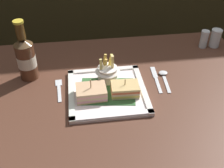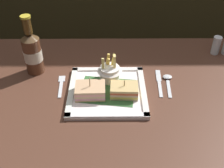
{
  "view_description": "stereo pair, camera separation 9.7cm",
  "coord_description": "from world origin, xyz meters",
  "px_view_note": "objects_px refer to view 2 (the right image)",
  "views": [
    {
      "loc": [
        -0.12,
        -0.76,
        1.4
      ],
      "look_at": [
        -0.02,
        0.0,
        0.8
      ],
      "focal_mm": 44.72,
      "sensor_mm": 36.0,
      "label": 1
    },
    {
      "loc": [
        -0.02,
        -0.76,
        1.4
      ],
      "look_at": [
        -0.02,
        0.0,
        0.8
      ],
      "focal_mm": 44.72,
      "sensor_mm": 36.0,
      "label": 2
    }
  ],
  "objects_px": {
    "sandwich_half_right": "(124,90)",
    "knife": "(159,82)",
    "sandwich_half_left": "(90,91)",
    "fork": "(61,85)",
    "fries_cup": "(110,71)",
    "dining_table": "(116,120)",
    "salt_shaker": "(216,46)",
    "beer_bottle": "(32,52)",
    "spoon": "(168,80)",
    "square_plate": "(107,91)"
  },
  "relations": [
    {
      "from": "fries_cup",
      "to": "beer_bottle",
      "type": "xyz_separation_m",
      "value": [
        -0.29,
        0.07,
        0.04
      ]
    },
    {
      "from": "dining_table",
      "to": "salt_shaker",
      "type": "bearing_deg",
      "value": 31.66
    },
    {
      "from": "sandwich_half_left",
      "to": "dining_table",
      "type": "bearing_deg",
      "value": 13.87
    },
    {
      "from": "fries_cup",
      "to": "fork",
      "type": "distance_m",
      "value": 0.19
    },
    {
      "from": "sandwich_half_right",
      "to": "spoon",
      "type": "bearing_deg",
      "value": 28.35
    },
    {
      "from": "fork",
      "to": "spoon",
      "type": "bearing_deg",
      "value": 3.12
    },
    {
      "from": "fork",
      "to": "dining_table",
      "type": "bearing_deg",
      "value": -12.9
    },
    {
      "from": "fries_cup",
      "to": "beer_bottle",
      "type": "bearing_deg",
      "value": 166.02
    },
    {
      "from": "sandwich_half_left",
      "to": "salt_shaker",
      "type": "height_order",
      "value": "sandwich_half_left"
    },
    {
      "from": "square_plate",
      "to": "knife",
      "type": "relative_size",
      "value": 1.67
    },
    {
      "from": "sandwich_half_left",
      "to": "spoon",
      "type": "distance_m",
      "value": 0.3
    },
    {
      "from": "sandwich_half_right",
      "to": "spoon",
      "type": "relative_size",
      "value": 0.74
    },
    {
      "from": "beer_bottle",
      "to": "sandwich_half_left",
      "type": "bearing_deg",
      "value": -35.63
    },
    {
      "from": "knife",
      "to": "spoon",
      "type": "xyz_separation_m",
      "value": [
        0.03,
        0.01,
        0.0
      ]
    },
    {
      "from": "square_plate",
      "to": "sandwich_half_left",
      "type": "distance_m",
      "value": 0.07
    },
    {
      "from": "dining_table",
      "to": "fork",
      "type": "bearing_deg",
      "value": 167.1
    },
    {
      "from": "square_plate",
      "to": "beer_bottle",
      "type": "distance_m",
      "value": 0.32
    },
    {
      "from": "sandwich_half_right",
      "to": "salt_shaker",
      "type": "height_order",
      "value": "salt_shaker"
    },
    {
      "from": "fries_cup",
      "to": "salt_shaker",
      "type": "distance_m",
      "value": 0.49
    },
    {
      "from": "dining_table",
      "to": "sandwich_half_right",
      "type": "xyz_separation_m",
      "value": [
        0.03,
        -0.02,
        0.17
      ]
    },
    {
      "from": "sandwich_half_right",
      "to": "beer_bottle",
      "type": "height_order",
      "value": "beer_bottle"
    },
    {
      "from": "sandwich_half_right",
      "to": "knife",
      "type": "height_order",
      "value": "sandwich_half_right"
    },
    {
      "from": "dining_table",
      "to": "knife",
      "type": "relative_size",
      "value": 6.73
    },
    {
      "from": "knife",
      "to": "fries_cup",
      "type": "bearing_deg",
      "value": 179.14
    },
    {
      "from": "beer_bottle",
      "to": "fries_cup",
      "type": "bearing_deg",
      "value": -13.98
    },
    {
      "from": "fries_cup",
      "to": "knife",
      "type": "relative_size",
      "value": 0.68
    },
    {
      "from": "dining_table",
      "to": "square_plate",
      "type": "relative_size",
      "value": 4.04
    },
    {
      "from": "square_plate",
      "to": "spoon",
      "type": "bearing_deg",
      "value": 16.35
    },
    {
      "from": "sandwich_half_right",
      "to": "knife",
      "type": "distance_m",
      "value": 0.16
    },
    {
      "from": "dining_table",
      "to": "fork",
      "type": "relative_size",
      "value": 8.62
    },
    {
      "from": "dining_table",
      "to": "spoon",
      "type": "distance_m",
      "value": 0.25
    },
    {
      "from": "fork",
      "to": "sandwich_half_right",
      "type": "bearing_deg",
      "value": -16.82
    },
    {
      "from": "fries_cup",
      "to": "spoon",
      "type": "height_order",
      "value": "fries_cup"
    },
    {
      "from": "square_plate",
      "to": "fork",
      "type": "xyz_separation_m",
      "value": [
        -0.17,
        0.04,
        -0.0
      ]
    },
    {
      "from": "fork",
      "to": "fries_cup",
      "type": "bearing_deg",
      "value": 5.89
    },
    {
      "from": "sandwich_half_right",
      "to": "dining_table",
      "type": "bearing_deg",
      "value": 138.05
    },
    {
      "from": "spoon",
      "to": "salt_shaker",
      "type": "bearing_deg",
      "value": 39.88
    },
    {
      "from": "square_plate",
      "to": "salt_shaker",
      "type": "bearing_deg",
      "value": 29.6
    },
    {
      "from": "dining_table",
      "to": "beer_bottle",
      "type": "height_order",
      "value": "beer_bottle"
    },
    {
      "from": "spoon",
      "to": "dining_table",
      "type": "bearing_deg",
      "value": -160.53
    },
    {
      "from": "sandwich_half_right",
      "to": "spoon",
      "type": "xyz_separation_m",
      "value": [
        0.17,
        0.09,
        -0.03
      ]
    },
    {
      "from": "square_plate",
      "to": "sandwich_half_right",
      "type": "xyz_separation_m",
      "value": [
        0.06,
        -0.02,
        0.02
      ]
    },
    {
      "from": "dining_table",
      "to": "salt_shaker",
      "type": "height_order",
      "value": "salt_shaker"
    },
    {
      "from": "beer_bottle",
      "to": "spoon",
      "type": "bearing_deg",
      "value": -7.73
    },
    {
      "from": "sandwich_half_right",
      "to": "sandwich_half_left",
      "type": "bearing_deg",
      "value": 180.0
    },
    {
      "from": "beer_bottle",
      "to": "sandwich_half_right",
      "type": "bearing_deg",
      "value": -25.23
    },
    {
      "from": "square_plate",
      "to": "sandwich_half_left",
      "type": "height_order",
      "value": "sandwich_half_left"
    },
    {
      "from": "beer_bottle",
      "to": "dining_table",
      "type": "bearing_deg",
      "value": -23.61
    },
    {
      "from": "sandwich_half_right",
      "to": "fries_cup",
      "type": "relative_size",
      "value": 0.88
    },
    {
      "from": "sandwich_half_left",
      "to": "beer_bottle",
      "type": "bearing_deg",
      "value": 144.37
    }
  ]
}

